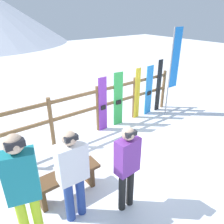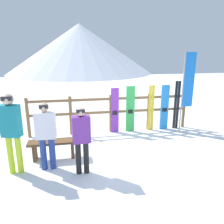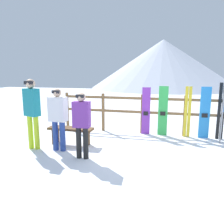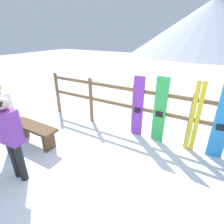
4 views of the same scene
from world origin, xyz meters
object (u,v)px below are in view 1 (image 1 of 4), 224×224
person_purple (127,164)px  snowboard_green (118,100)px  rental_flag (173,64)px  snowboard_blue (149,91)px  ski_pair_yellow (137,94)px  person_white (72,171)px  bench (66,179)px  ski_pair_black (159,86)px  snowboard_purple (103,105)px  person_teal (23,186)px

person_purple → snowboard_green: size_ratio=0.99×
person_purple → rental_flag: bearing=29.7°
snowboard_green → rental_flag: size_ratio=0.59×
snowboard_blue → ski_pair_yellow: bearing=179.6°
person_purple → person_white: (-0.78, 0.34, 0.02)m
person_white → ski_pair_yellow: (3.28, 2.09, -0.13)m
person_white → ski_pair_yellow: person_white is taller
bench → rental_flag: (4.20, 1.16, 1.27)m
bench → snowboard_blue: 4.03m
snowboard_green → ski_pair_yellow: (0.74, 0.00, 0.01)m
snowboard_green → ski_pair_yellow: bearing=0.3°
snowboard_green → rental_flag: 1.99m
bench → ski_pair_black: 4.45m
snowboard_purple → snowboard_green: bearing=0.0°
bench → person_purple: 1.22m
snowboard_blue → bench: bearing=-156.8°
ski_pair_black → person_purple: bearing=-144.8°
person_purple → snowboard_purple: 2.72m
snowboard_green → rental_flag: rental_flag is taller
ski_pair_yellow → ski_pair_black: size_ratio=0.93×
bench → person_purple: (0.68, -0.85, 0.55)m
ski_pair_yellow → rental_flag: rental_flag is taller
snowboard_purple → snowboard_blue: bearing=0.0°
person_white → snowboard_purple: person_white is taller
rental_flag → snowboard_blue: bearing=141.1°
ski_pair_black → person_white: bearing=-153.7°
snowboard_purple → ski_pair_yellow: ski_pair_yellow is taller
person_teal → bench: bearing=35.0°
bench → snowboard_green: 2.94m
person_purple → rental_flag: (3.52, 2.01, 0.71)m
person_purple → snowboard_purple: bearing=63.1°
person_white → person_purple: bearing=-23.7°
person_white → ski_pair_black: bearing=26.3°
snowboard_blue → snowboard_green: bearing=-180.0°
person_teal → snowboard_blue: 4.97m
bench → person_teal: 1.22m
snowboard_purple → ski_pair_black: size_ratio=0.90×
bench → ski_pair_yellow: size_ratio=0.80×
bench → ski_pair_yellow: ski_pair_yellow is taller
ski_pair_yellow → bench: bearing=-153.6°
person_teal → person_purple: person_teal is taller
snowboard_green → ski_pair_yellow: 0.74m
snowboard_green → ski_pair_yellow: ski_pair_yellow is taller
person_purple → person_white: person_white is taller
person_purple → ski_pair_yellow: (2.50, 2.43, -0.12)m
person_teal → person_purple: (1.48, -0.29, -0.18)m
person_white → snowboard_green: size_ratio=1.02×
snowboard_green → ski_pair_black: (1.68, 0.00, 0.07)m
snowboard_green → snowboard_blue: size_ratio=1.00×
ski_pair_black → rental_flag: 0.88m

